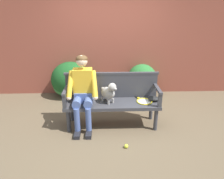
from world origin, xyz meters
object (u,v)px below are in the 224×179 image
at_px(person_seated, 83,89).
at_px(baseball_glove, 153,99).
at_px(dog_on_bench, 109,92).
at_px(tennis_racket, 143,101).
at_px(tennis_ball, 126,146).
at_px(garden_bench, 112,105).

distance_m(person_seated, baseball_glove, 1.32).
distance_m(dog_on_bench, baseball_glove, 0.85).
xyz_separation_m(person_seated, tennis_racket, (1.11, 0.03, -0.26)).
relative_size(dog_on_bench, tennis_ball, 6.15).
xyz_separation_m(dog_on_bench, baseball_glove, (0.83, 0.05, -0.16)).
height_order(tennis_racket, baseball_glove, baseball_glove).
bearing_deg(person_seated, garden_bench, 1.99).
relative_size(person_seated, tennis_racket, 2.40).
bearing_deg(tennis_ball, garden_bench, 105.66).
bearing_deg(garden_bench, person_seated, -178.01).
bearing_deg(garden_bench, baseball_glove, 2.11).
distance_m(garden_bench, dog_on_bench, 0.27).
xyz_separation_m(person_seated, baseball_glove, (1.30, 0.05, -0.22)).
bearing_deg(baseball_glove, tennis_racket, -159.89).
bearing_deg(tennis_ball, baseball_glove, 52.87).
bearing_deg(person_seated, tennis_racket, 1.63).
height_order(dog_on_bench, tennis_ball, dog_on_bench).
bearing_deg(tennis_ball, person_seated, 135.69).
height_order(person_seated, baseball_glove, person_seated).
relative_size(garden_bench, baseball_glove, 7.90).
bearing_deg(dog_on_bench, baseball_glove, 3.14).
distance_m(person_seated, dog_on_bench, 0.47).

